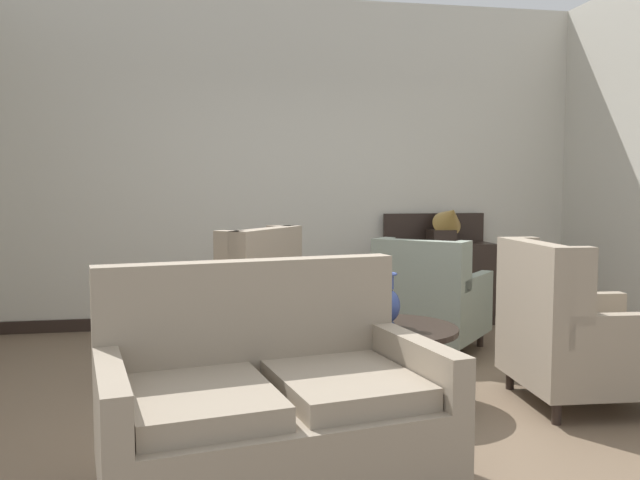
{
  "coord_description": "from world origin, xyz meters",
  "views": [
    {
      "loc": [
        -0.93,
        -3.8,
        1.38
      ],
      "look_at": [
        -0.18,
        0.33,
        1.05
      ],
      "focal_mm": 36.56,
      "sensor_mm": 36.0,
      "label": 1
    }
  ],
  "objects_px": {
    "coffee_table": "(390,340)",
    "porcelain_vase": "(388,303)",
    "gramophone": "(448,222)",
    "armchair_near_window": "(430,303)",
    "armchair_far_left": "(235,313)",
    "armchair_beside_settee": "(576,337)",
    "settee": "(270,402)",
    "sideboard": "(440,277)"
  },
  "relations": [
    {
      "from": "coffee_table",
      "to": "armchair_near_window",
      "type": "height_order",
      "value": "armchair_near_window"
    },
    {
      "from": "settee",
      "to": "armchair_far_left",
      "type": "height_order",
      "value": "armchair_far_left"
    },
    {
      "from": "settee",
      "to": "armchair_near_window",
      "type": "height_order",
      "value": "settee"
    },
    {
      "from": "settee",
      "to": "armchair_far_left",
      "type": "xyz_separation_m",
      "value": [
        -0.06,
        1.97,
        0.03
      ]
    },
    {
      "from": "porcelain_vase",
      "to": "gramophone",
      "type": "bearing_deg",
      "value": 60.23
    },
    {
      "from": "settee",
      "to": "armchair_beside_settee",
      "type": "relative_size",
      "value": 1.55
    },
    {
      "from": "armchair_beside_settee",
      "to": "gramophone",
      "type": "bearing_deg",
      "value": 1.72
    },
    {
      "from": "porcelain_vase",
      "to": "armchair_far_left",
      "type": "bearing_deg",
      "value": 137.53
    },
    {
      "from": "armchair_near_window",
      "to": "armchair_beside_settee",
      "type": "bearing_deg",
      "value": 149.77
    },
    {
      "from": "sideboard",
      "to": "armchair_beside_settee",
      "type": "bearing_deg",
      "value": -90.8
    },
    {
      "from": "coffee_table",
      "to": "armchair_far_left",
      "type": "bearing_deg",
      "value": 137.45
    },
    {
      "from": "armchair_near_window",
      "to": "gramophone",
      "type": "distance_m",
      "value": 1.32
    },
    {
      "from": "armchair_near_window",
      "to": "sideboard",
      "type": "height_order",
      "value": "sideboard"
    },
    {
      "from": "armchair_far_left",
      "to": "armchair_near_window",
      "type": "distance_m",
      "value": 1.67
    },
    {
      "from": "gramophone",
      "to": "armchair_far_left",
      "type": "bearing_deg",
      "value": -148.47
    },
    {
      "from": "armchair_near_window",
      "to": "sideboard",
      "type": "xyz_separation_m",
      "value": [
        0.5,
        1.11,
        0.06
      ]
    },
    {
      "from": "armchair_beside_settee",
      "to": "sideboard",
      "type": "relative_size",
      "value": 0.94
    },
    {
      "from": "coffee_table",
      "to": "armchair_near_window",
      "type": "bearing_deg",
      "value": 59.48
    },
    {
      "from": "porcelain_vase",
      "to": "gramophone",
      "type": "distance_m",
      "value": 2.56
    },
    {
      "from": "armchair_beside_settee",
      "to": "armchair_far_left",
      "type": "relative_size",
      "value": 0.88
    },
    {
      "from": "settee",
      "to": "armchair_near_window",
      "type": "distance_m",
      "value": 2.78
    },
    {
      "from": "settee",
      "to": "armchair_beside_settee",
      "type": "bearing_deg",
      "value": 12.21
    },
    {
      "from": "armchair_beside_settee",
      "to": "gramophone",
      "type": "relative_size",
      "value": 2.24
    },
    {
      "from": "armchair_far_left",
      "to": "settee",
      "type": "bearing_deg",
      "value": 38.3
    },
    {
      "from": "sideboard",
      "to": "porcelain_vase",
      "type": "bearing_deg",
      "value": -117.97
    },
    {
      "from": "armchair_beside_settee",
      "to": "gramophone",
      "type": "height_order",
      "value": "gramophone"
    },
    {
      "from": "armchair_far_left",
      "to": "armchair_beside_settee",
      "type": "bearing_deg",
      "value": 99.03
    },
    {
      "from": "coffee_table",
      "to": "porcelain_vase",
      "type": "xyz_separation_m",
      "value": [
        -0.01,
        0.01,
        0.24
      ]
    },
    {
      "from": "settee",
      "to": "armchair_far_left",
      "type": "distance_m",
      "value": 1.97
    },
    {
      "from": "coffee_table",
      "to": "porcelain_vase",
      "type": "bearing_deg",
      "value": 132.01
    },
    {
      "from": "porcelain_vase",
      "to": "armchair_beside_settee",
      "type": "xyz_separation_m",
      "value": [
        1.18,
        -0.25,
        -0.21
      ]
    },
    {
      "from": "coffee_table",
      "to": "armchair_near_window",
      "type": "relative_size",
      "value": 0.76
    },
    {
      "from": "armchair_far_left",
      "to": "armchair_near_window",
      "type": "height_order",
      "value": "armchair_far_left"
    },
    {
      "from": "armchair_beside_settee",
      "to": "coffee_table",
      "type": "bearing_deg",
      "value": 82.28
    },
    {
      "from": "porcelain_vase",
      "to": "armchair_beside_settee",
      "type": "distance_m",
      "value": 1.22
    },
    {
      "from": "armchair_beside_settee",
      "to": "settee",
      "type": "bearing_deg",
      "value": 116.58
    },
    {
      "from": "porcelain_vase",
      "to": "armchair_beside_settee",
      "type": "height_order",
      "value": "armchair_beside_settee"
    },
    {
      "from": "settee",
      "to": "sideboard",
      "type": "bearing_deg",
      "value": 47.68
    },
    {
      "from": "porcelain_vase",
      "to": "sideboard",
      "type": "bearing_deg",
      "value": 62.03
    },
    {
      "from": "porcelain_vase",
      "to": "armchair_near_window",
      "type": "bearing_deg",
      "value": 58.74
    },
    {
      "from": "coffee_table",
      "to": "armchair_beside_settee",
      "type": "bearing_deg",
      "value": -11.3
    },
    {
      "from": "armchair_far_left",
      "to": "armchair_near_window",
      "type": "bearing_deg",
      "value": 137.5
    }
  ]
}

